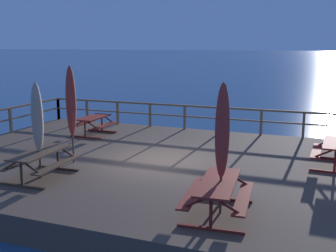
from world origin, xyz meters
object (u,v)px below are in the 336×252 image
object	(u,v)px
picnic_table_mid_right	(336,149)
patio_umbrella_tall_front	(71,102)
picnic_table_mid_centre	(94,122)
picnic_table_back_left	(40,158)
patio_umbrella_tall_mid_right	(222,132)
patio_umbrella_short_back	(37,118)
picnic_table_front_left	(218,190)

from	to	relation	value
picnic_table_mid_right	patio_umbrella_tall_front	xyz separation A→B (m)	(-7.84, -2.53, 1.40)
picnic_table_mid_centre	picnic_table_back_left	bearing A→B (deg)	-74.13
patio_umbrella_tall_mid_right	patio_umbrella_short_back	distance (m)	5.39
patio_umbrella_tall_mid_right	patio_umbrella_tall_front	xyz separation A→B (m)	(-5.37, 2.24, 0.09)
patio_umbrella_tall_mid_right	patio_umbrella_tall_front	bearing A→B (deg)	157.33
picnic_table_front_left	patio_umbrella_tall_mid_right	distance (m)	1.31
picnic_table_mid_centre	patio_umbrella_tall_front	world-z (taller)	patio_umbrella_tall_front
patio_umbrella_short_back	patio_umbrella_tall_front	size ratio (longest dim) A/B	0.88
picnic_table_mid_right	patio_umbrella_tall_front	bearing A→B (deg)	-162.15
picnic_table_mid_right	picnic_table_mid_centre	bearing A→B (deg)	172.44
picnic_table_mid_right	patio_umbrella_tall_mid_right	bearing A→B (deg)	-117.47
patio_umbrella_tall_mid_right	patio_umbrella_tall_front	distance (m)	5.82
picnic_table_mid_centre	patio_umbrella_tall_mid_right	distance (m)	9.24
picnic_table_front_left	picnic_table_mid_right	bearing A→B (deg)	62.46
patio_umbrella_short_back	patio_umbrella_tall_front	bearing A→B (deg)	90.23
picnic_table_back_left	patio_umbrella_tall_front	distance (m)	2.15
picnic_table_mid_centre	patio_umbrella_short_back	size ratio (longest dim) A/B	0.63
picnic_table_back_left	patio_umbrella_short_back	xyz separation A→B (m)	(-0.01, -0.01, 1.17)
patio_umbrella_tall_mid_right	picnic_table_mid_centre	bearing A→B (deg)	138.90
picnic_table_front_left	picnic_table_back_left	world-z (taller)	same
patio_umbrella_tall_mid_right	patio_umbrella_short_back	world-z (taller)	patio_umbrella_tall_mid_right
picnic_table_mid_centre	patio_umbrella_short_back	bearing A→B (deg)	-74.23
patio_umbrella_tall_mid_right	picnic_table_back_left	bearing A→B (deg)	173.55
picnic_table_mid_centre	patio_umbrella_tall_front	bearing A→B (deg)	-67.99
picnic_table_mid_right	patio_umbrella_short_back	world-z (taller)	patio_umbrella_short_back
picnic_table_front_left	picnic_table_mid_centre	distance (m)	9.16
picnic_table_back_left	patio_umbrella_tall_front	world-z (taller)	patio_umbrella_tall_front
picnic_table_front_left	picnic_table_back_left	size ratio (longest dim) A/B	1.06
picnic_table_mid_right	picnic_table_back_left	distance (m)	8.87
picnic_table_mid_right	picnic_table_back_left	world-z (taller)	same
picnic_table_back_left	picnic_table_mid_right	bearing A→B (deg)	27.99
picnic_table_front_left	picnic_table_mid_right	size ratio (longest dim) A/B	1.13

